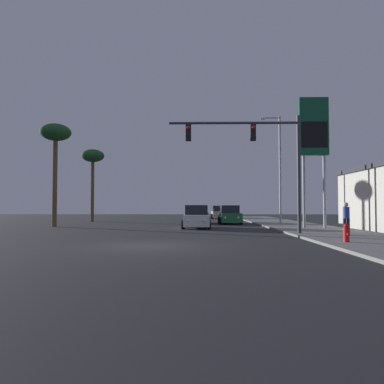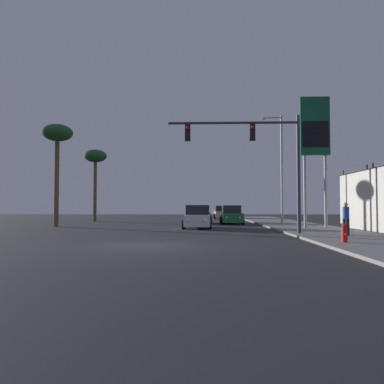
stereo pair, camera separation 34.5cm
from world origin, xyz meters
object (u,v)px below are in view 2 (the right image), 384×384
at_px(car_white, 197,218).
at_px(car_tan, 222,213).
at_px(fire_hydrant, 344,233).
at_px(palm_tree_mid, 95,159).
at_px(pedestrian_on_sidewalk, 346,217).
at_px(traffic_light_mast, 261,149).
at_px(car_black, 201,215).
at_px(palm_tree_near, 57,138).
at_px(car_green, 231,215).
at_px(street_lamp, 280,164).
at_px(gas_station_sign, 315,133).

distance_m(car_white, car_tan, 21.17).
relative_size(fire_hydrant, palm_tree_mid, 0.10).
distance_m(car_tan, fire_hydrant, 33.00).
bearing_deg(pedestrian_on_sidewalk, traffic_light_mast, 160.21).
relative_size(car_black, traffic_light_mast, 0.60).
relative_size(car_white, palm_tree_near, 0.54).
bearing_deg(car_green, palm_tree_mid, -19.72).
bearing_deg(car_white, car_black, -92.04).
relative_size(car_tan, street_lamp, 0.48).
relative_size(car_white, fire_hydrant, 5.68).
xyz_separation_m(car_green, palm_tree_mid, (-13.97, 4.77, 5.79)).
bearing_deg(traffic_light_mast, palm_tree_mid, 128.57).
xyz_separation_m(fire_hydrant, palm_tree_near, (-17.32, 13.39, 6.50)).
bearing_deg(palm_tree_near, pedestrian_on_sidewalk, -27.52).
height_order(car_tan, pedestrian_on_sidewalk, pedestrian_on_sidewalk).
height_order(street_lamp, fire_hydrant, street_lamp).
height_order(car_green, palm_tree_near, palm_tree_near).
distance_m(gas_station_sign, fire_hydrant, 12.10).
relative_size(fire_hydrant, palm_tree_near, 0.09).
height_order(car_black, fire_hydrant, car_black).
xyz_separation_m(traffic_light_mast, palm_tree_near, (-14.70, 8.31, 2.26)).
relative_size(car_black, palm_tree_near, 0.54).
relative_size(car_white, gas_station_sign, 0.48).
bearing_deg(car_green, palm_tree_near, 19.52).
bearing_deg(car_black, traffic_light_mast, 105.24).
distance_m(car_black, fire_hydrant, 20.40).
distance_m(car_tan, street_lamp, 18.30).
relative_size(gas_station_sign, pedestrian_on_sidewalk, 5.39).
relative_size(car_green, gas_station_sign, 0.48).
bearing_deg(fire_hydrant, car_white, 117.87).
relative_size(car_tan, pedestrian_on_sidewalk, 2.60).
xyz_separation_m(car_green, pedestrian_on_sidewalk, (4.68, -14.99, 0.27)).
relative_size(car_green, car_black, 1.00).
xyz_separation_m(car_black, car_tan, (2.59, 13.34, 0.00)).
bearing_deg(street_lamp, traffic_light_mast, -106.98).
bearing_deg(car_black, car_white, 90.34).
bearing_deg(car_green, car_white, 65.23).
bearing_deg(car_white, car_green, -114.48).
bearing_deg(street_lamp, car_white, -151.71).
height_order(car_white, fire_hydrant, car_white).
bearing_deg(palm_tree_mid, fire_hydrant, -53.63).
height_order(car_green, gas_station_sign, gas_station_sign).
bearing_deg(gas_station_sign, car_green, 121.52).
height_order(car_tan, palm_tree_mid, palm_tree_mid).
bearing_deg(fire_hydrant, car_black, 107.28).
relative_size(car_white, car_tan, 0.99).
xyz_separation_m(car_tan, palm_tree_mid, (-13.76, -9.43, 5.79)).
xyz_separation_m(car_black, street_lamp, (6.62, -3.98, 4.36)).
xyz_separation_m(fire_hydrant, pedestrian_on_sidewalk, (1.43, 3.63, 0.55)).
relative_size(car_green, car_tan, 1.00).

